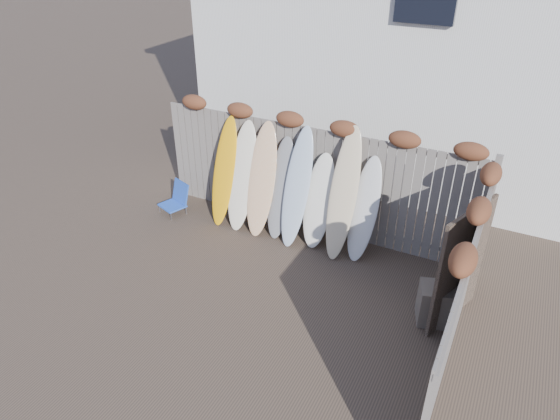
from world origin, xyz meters
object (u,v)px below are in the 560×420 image
at_px(wooden_crate, 437,304).
at_px(surfboard_0, 224,172).
at_px(beach_chair, 177,199).
at_px(lattice_panel, 461,266).

relative_size(wooden_crate, surfboard_0, 0.29).
height_order(beach_chair, surfboard_0, surfboard_0).
bearing_deg(wooden_crate, lattice_panel, 42.94).
distance_m(wooden_crate, lattice_panel, 0.68).
xyz_separation_m(lattice_panel, surfboard_0, (-4.43, 0.87, 0.08)).
xyz_separation_m(beach_chair, wooden_crate, (5.26, -0.83, 0.02)).
relative_size(beach_chair, wooden_crate, 1.03).
relative_size(lattice_panel, surfboard_0, 0.88).
bearing_deg(surfboard_0, beach_chair, -164.86).
relative_size(beach_chair, lattice_panel, 0.34).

